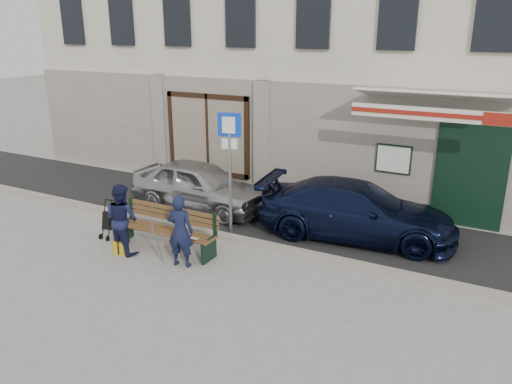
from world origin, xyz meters
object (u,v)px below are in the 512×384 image
Objects in this scene: car_silver at (200,185)px; stroller at (108,222)px; woman at (122,219)px; man at (180,231)px; parking_sign at (230,154)px; car_navy at (356,211)px; bench at (163,229)px.

stroller is (-0.75, -2.59, -0.25)m from car_silver.
man is at bearing -172.37° from woman.
parking_sign reaches higher than car_silver.
car_silver is 4.20m from car_navy.
stroller is at bearing -21.31° from man.
parking_sign is 1.86× the size of woman.
car_navy is at bearing 15.27° from stroller.
man reaches higher than bench.
man reaches higher than car_navy.
bench is 0.89m from woman.
car_navy is 5.62m from stroller.
woman is (-4.10, -3.10, 0.12)m from car_navy.
car_navy is 5.03× the size of stroller.
parking_sign reaches higher than man.
car_silver is at bearing 130.36° from parking_sign.
car_silver reaches higher than car_navy.
parking_sign is at bearing -103.62° from man.
bench reaches higher than stroller.
car_silver is at bearing 60.92° from stroller.
parking_sign reaches higher than woman.
car_silver is 2.49× the size of woman.
car_navy is (4.20, 0.07, -0.00)m from car_silver.
woman is 1.03m from stroller.
man is at bearing -29.77° from bench.
bench is (-0.85, -1.40, -1.45)m from parking_sign.
man is 2.36m from stroller.
woman is at bearing 120.66° from car_navy.
woman is at bearing -9.42° from man.
parking_sign is 2.18m from bench.
stroller is at bearing -177.14° from bench.
car_navy is at bearing -142.95° from man.
bench is 0.96m from man.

